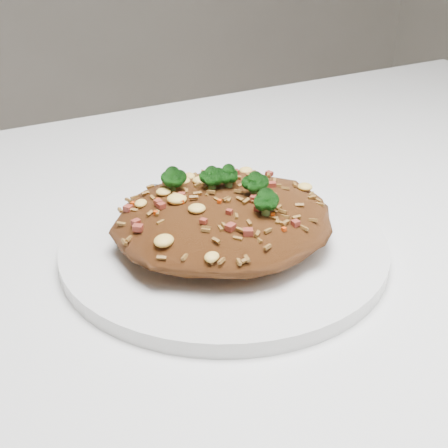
# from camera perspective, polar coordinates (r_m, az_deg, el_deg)

# --- Properties ---
(dining_table) EXTENTS (1.20, 0.80, 0.75)m
(dining_table) POSITION_cam_1_polar(r_m,az_deg,el_deg) (0.68, 6.56, -6.24)
(dining_table) COLOR white
(dining_table) RESTS_ON ground
(plate) EXTENTS (0.29, 0.29, 0.01)m
(plate) POSITION_cam_1_polar(r_m,az_deg,el_deg) (0.56, -0.00, -1.96)
(plate) COLOR white
(plate) RESTS_ON dining_table
(fried_rice) EXTENTS (0.20, 0.18, 0.06)m
(fried_rice) POSITION_cam_1_polar(r_m,az_deg,el_deg) (0.55, 0.01, 1.18)
(fried_rice) COLOR brown
(fried_rice) RESTS_ON plate
(fork) EXTENTS (0.15, 0.10, 0.00)m
(fork) POSITION_cam_1_polar(r_m,az_deg,el_deg) (0.64, 0.96, 3.09)
(fork) COLOR silver
(fork) RESTS_ON plate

